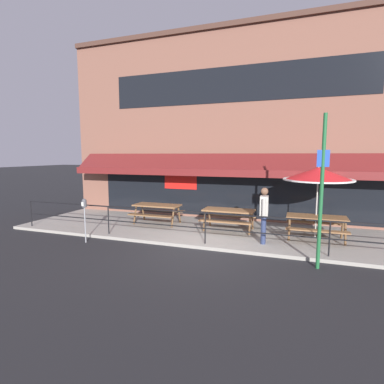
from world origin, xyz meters
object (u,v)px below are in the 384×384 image
pedestrian_walking (264,212)px  parking_meter_near (84,207)px  patio_umbrella_right (318,174)px  picnic_table_left (157,209)px  picnic_table_right (316,221)px  picnic_table_centre (229,214)px  street_sign_pole (321,191)px

pedestrian_walking → parking_meter_near: pedestrian_walking is taller
patio_umbrella_right → parking_meter_near: size_ratio=1.67×
picnic_table_left → patio_umbrella_right: patio_umbrella_right is taller
picnic_table_right → parking_meter_near: parking_meter_near is taller
picnic_table_right → picnic_table_centre: bearing=175.3°
patio_umbrella_right → street_sign_pole: bearing=-91.5°
picnic_table_left → picnic_table_right: (5.75, -0.36, 0.00)m
picnic_table_right → pedestrian_walking: pedestrian_walking is taller
picnic_table_right → parking_meter_near: 7.36m
street_sign_pole → picnic_table_left: bearing=154.8°
street_sign_pole → picnic_table_centre: bearing=137.8°
picnic_table_centre → picnic_table_right: 2.88m
picnic_table_left → parking_meter_near: bearing=-113.5°
parking_meter_near → street_sign_pole: street_sign_pole is taller
picnic_table_right → patio_umbrella_right: size_ratio=0.76×
pedestrian_walking → patio_umbrella_right: bearing=35.6°
picnic_table_right → patio_umbrella_right: patio_umbrella_right is taller
picnic_table_right → parking_meter_near: (-6.95, -2.39, 0.44)m
picnic_table_right → patio_umbrella_right: 1.49m
street_sign_pole → picnic_table_right: bearing=88.4°
picnic_table_right → patio_umbrella_right: (0.00, 0.20, 1.47)m
patio_umbrella_right → picnic_table_centre: bearing=179.3°
picnic_table_left → street_sign_pole: size_ratio=0.48×
pedestrian_walking → street_sign_pole: bearing=-43.8°
picnic_table_centre → pedestrian_walking: (1.34, -1.14, 0.35)m
parking_meter_near → picnic_table_right: bearing=19.0°
picnic_table_left → parking_meter_near: 3.03m
picnic_table_centre → street_sign_pole: (2.81, -2.55, 1.23)m
street_sign_pole → parking_meter_near: bearing=-179.3°
picnic_table_left → picnic_table_right: 5.76m
pedestrian_walking → parking_meter_near: (-5.41, -1.49, 0.09)m
picnic_table_left → picnic_table_right: size_ratio=1.00×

